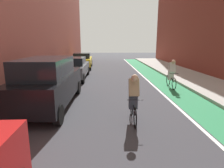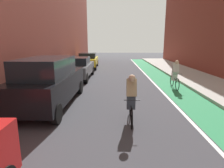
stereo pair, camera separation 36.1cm
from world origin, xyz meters
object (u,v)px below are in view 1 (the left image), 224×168
cyclist_trailing (171,74)px  parked_sedan_gray (73,68)px  parked_sedan_yellow_cab (82,60)px  cyclist_mid (134,96)px  parked_suv_black (48,82)px

cyclist_trailing → parked_sedan_gray: bearing=154.5°
parked_sedan_gray → parked_sedan_yellow_cab: (0.00, 5.61, -0.00)m
parked_sedan_gray → cyclist_mid: 8.17m
parked_suv_black → cyclist_mid: 3.56m
parked_sedan_yellow_cab → cyclist_mid: bearing=-76.4°
parked_suv_black → cyclist_mid: parked_suv_black is taller
parked_suv_black → cyclist_mid: size_ratio=2.82×
cyclist_mid → cyclist_trailing: bearing=58.2°
parked_sedan_yellow_cab → cyclist_trailing: (6.06, -8.50, 0.03)m
parked_sedan_gray → cyclist_trailing: bearing=-25.5°
parked_suv_black → cyclist_trailing: bearing=26.8°
parked_suv_black → cyclist_mid: (3.19, -1.57, -0.17)m
parked_sedan_gray → cyclist_mid: (3.19, -7.52, 0.06)m
cyclist_mid → parked_suv_black: bearing=153.7°
parked_suv_black → parked_sedan_gray: 5.96m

